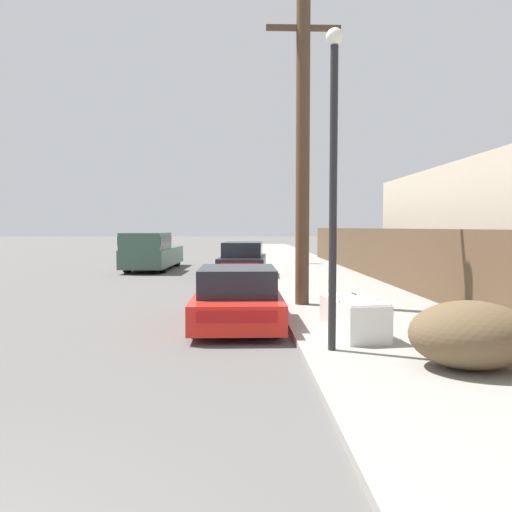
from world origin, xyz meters
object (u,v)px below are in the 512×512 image
(pedestrian, at_px, (305,247))
(discarded_fridge, at_px, (353,317))
(utility_pole, at_px, (303,149))
(brush_pile, at_px, (471,335))
(pickup_truck, at_px, (151,251))
(street_lamp, at_px, (333,167))
(car_parked_mid, at_px, (243,261))
(parked_sports_car_red, at_px, (238,298))

(pedestrian, bearing_deg, discarded_fridge, -94.58)
(utility_pole, relative_size, brush_pile, 4.47)
(discarded_fridge, relative_size, pickup_truck, 0.28)
(street_lamp, bearing_deg, car_parked_mid, 96.17)
(discarded_fridge, distance_m, pedestrian, 17.56)
(car_parked_mid, height_order, brush_pile, car_parked_mid)
(pickup_truck, relative_size, utility_pole, 0.80)
(discarded_fridge, height_order, pickup_truck, pickup_truck)
(pickup_truck, height_order, street_lamp, street_lamp)
(car_parked_mid, distance_m, pedestrian, 7.09)
(pedestrian, bearing_deg, parked_sports_car_red, -102.30)
(parked_sports_car_red, bearing_deg, pickup_truck, 107.38)
(parked_sports_car_red, height_order, street_lamp, street_lamp)
(street_lamp, bearing_deg, utility_pole, 88.71)
(utility_pole, bearing_deg, parked_sports_car_red, -129.53)
(discarded_fridge, bearing_deg, parked_sports_car_red, 131.82)
(discarded_fridge, relative_size, utility_pole, 0.23)
(parked_sports_car_red, relative_size, street_lamp, 0.84)
(brush_pile, bearing_deg, pickup_truck, 113.32)
(car_parked_mid, distance_m, street_lamp, 12.52)
(street_lamp, height_order, brush_pile, street_lamp)
(parked_sports_car_red, xyz_separation_m, pedestrian, (3.45, 15.80, 0.41))
(car_parked_mid, xyz_separation_m, brush_pile, (3.01, -13.29, -0.09))
(pickup_truck, bearing_deg, brush_pile, 115.61)
(utility_pole, relative_size, street_lamp, 1.52)
(car_parked_mid, bearing_deg, discarded_fridge, -76.41)
(parked_sports_car_red, relative_size, pedestrian, 2.49)
(pickup_truck, height_order, brush_pile, pickup_truck)
(pickup_truck, relative_size, brush_pile, 3.58)
(discarded_fridge, height_order, street_lamp, street_lamp)
(parked_sports_car_red, relative_size, brush_pile, 2.47)
(street_lamp, height_order, pedestrian, street_lamp)
(brush_pile, bearing_deg, pedestrian, 89.18)
(pickup_truck, distance_m, street_lamp, 16.99)
(utility_pole, bearing_deg, pickup_truck, 116.91)
(utility_pole, bearing_deg, street_lamp, -91.29)
(car_parked_mid, bearing_deg, brush_pile, -73.20)
(discarded_fridge, relative_size, car_parked_mid, 0.40)
(pickup_truck, bearing_deg, discarded_fridge, 114.85)
(parked_sports_car_red, xyz_separation_m, pickup_truck, (-4.14, 13.19, 0.34))
(pickup_truck, distance_m, utility_pole, 13.00)
(car_parked_mid, height_order, street_lamp, street_lamp)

